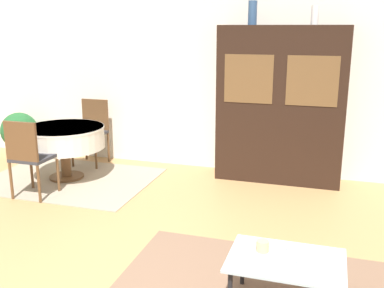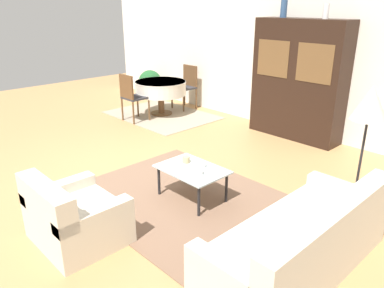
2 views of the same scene
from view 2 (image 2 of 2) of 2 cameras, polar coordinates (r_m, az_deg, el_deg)
ground_plane at (r=5.62m, az=-11.31°, el=-4.57°), size 14.00×14.00×0.00m
wall_back at (r=7.71m, az=11.70°, el=12.77°), size 10.00×0.06×2.70m
area_rug at (r=4.83m, az=-1.08°, el=-8.50°), size 2.75×2.14×0.01m
dining_rug at (r=8.44m, az=-4.60°, el=4.43°), size 2.30×1.71×0.01m
couch at (r=3.73m, az=16.39°, el=-14.32°), size 0.86×2.08×0.77m
armchair at (r=4.14m, az=-17.61°, el=-10.63°), size 0.93×0.80×0.74m
coffee_table at (r=4.71m, az=0.00°, el=-4.22°), size 0.86×0.60×0.41m
display_cabinet at (r=7.06m, az=15.88°, el=9.31°), size 1.70×0.49×2.12m
dining_table at (r=8.37m, az=-4.79°, el=8.48°), size 1.12×1.12×0.74m
dining_chair_near at (r=7.92m, az=-9.21°, el=7.44°), size 0.44×0.44×0.99m
dining_chair_far at (r=8.88m, az=-0.82°, el=9.13°), size 0.44×0.44×0.99m
floor_lamp at (r=4.43m, az=25.45°, el=5.02°), size 0.39×0.39×1.56m
cup at (r=4.84m, az=-0.92°, el=-2.35°), size 0.10×0.10×0.09m
bowl at (r=4.54m, az=0.80°, el=-4.26°), size 0.15×0.15×0.05m
bowl_small at (r=4.74m, az=1.52°, el=-3.22°), size 0.11×0.11×0.04m
vase_tall at (r=7.16m, az=13.82°, el=19.45°), size 0.12×0.12×0.31m
vase_short at (r=6.76m, az=19.74°, el=18.52°), size 0.09×0.09×0.24m
potted_plant at (r=9.82m, az=-6.40°, el=9.26°), size 0.59×0.59×0.75m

